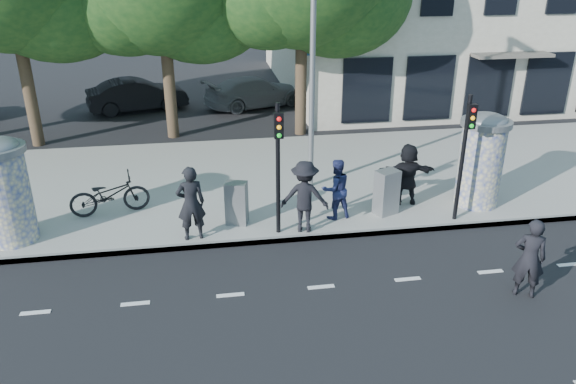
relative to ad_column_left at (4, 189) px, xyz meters
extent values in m
plane|color=black|center=(7.20, -4.50, -1.54)|extent=(120.00, 120.00, 0.00)
cube|color=gray|center=(7.20, 3.00, -1.46)|extent=(40.00, 8.00, 0.15)
cube|color=slate|center=(7.20, -0.95, -1.46)|extent=(40.00, 0.10, 0.16)
cube|color=silver|center=(7.20, -3.10, -1.53)|extent=(32.00, 0.12, 0.01)
cylinder|color=beige|center=(0.00, 0.00, -0.24)|extent=(1.20, 1.20, 2.30)
cylinder|color=beige|center=(12.40, 0.20, -0.24)|extent=(1.20, 1.20, 2.30)
cylinder|color=slate|center=(12.40, 0.20, 0.99)|extent=(1.36, 1.36, 0.16)
ellipsoid|color=slate|center=(12.40, 0.20, 1.07)|extent=(1.10, 1.10, 0.38)
cylinder|color=black|center=(6.60, -0.65, 0.31)|extent=(0.11, 0.11, 3.40)
cube|color=black|center=(6.60, -0.83, 1.51)|extent=(0.22, 0.14, 0.62)
cylinder|color=black|center=(11.40, -0.65, 0.31)|extent=(0.11, 0.11, 3.40)
cube|color=black|center=(11.40, -0.83, 1.51)|extent=(0.22, 0.14, 0.62)
cylinder|color=slate|center=(8.00, 2.20, 2.61)|extent=(0.16, 0.16, 8.00)
cylinder|color=#38281C|center=(-1.30, 8.00, 0.82)|extent=(0.44, 0.44, 4.73)
cylinder|color=#38281C|center=(3.70, 8.20, 0.67)|extent=(0.44, 0.44, 4.41)
cylinder|color=#38281C|center=(8.70, 7.80, 0.76)|extent=(0.44, 0.44, 4.59)
cube|color=black|center=(19.20, 7.95, 0.06)|extent=(18.00, 0.10, 2.60)
cube|color=#59544C|center=(17.20, 7.60, 1.36)|extent=(3.20, 0.90, 0.12)
cube|color=#194C8C|center=(9.70, 7.95, 1.66)|extent=(1.60, 0.06, 0.30)
imported|color=black|center=(4.44, -0.65, -0.42)|extent=(0.76, 0.56, 1.93)
imported|color=navy|center=(8.23, -0.06, -0.55)|extent=(0.93, 0.79, 1.67)
imported|color=black|center=(7.28, -0.65, -0.44)|extent=(1.36, 0.99, 1.89)
imported|color=black|center=(10.42, 0.52, -0.50)|extent=(1.69, 0.72, 1.77)
imported|color=black|center=(11.44, -4.06, -0.63)|extent=(0.78, 0.67, 1.81)
imported|color=black|center=(2.22, 1.16, -0.83)|extent=(1.11, 2.21, 1.11)
cube|color=slate|center=(5.59, 0.02, -0.81)|extent=(0.65, 0.55, 1.16)
cube|color=gray|center=(9.66, -0.02, -0.76)|extent=(0.72, 0.63, 1.25)
imported|color=black|center=(2.03, 12.34, -0.82)|extent=(2.62, 4.60, 1.44)
imported|color=slate|center=(7.35, 12.20, -0.86)|extent=(3.48, 5.07, 1.36)
camera|label=1|loc=(4.83, -13.33, 5.39)|focal=35.00mm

